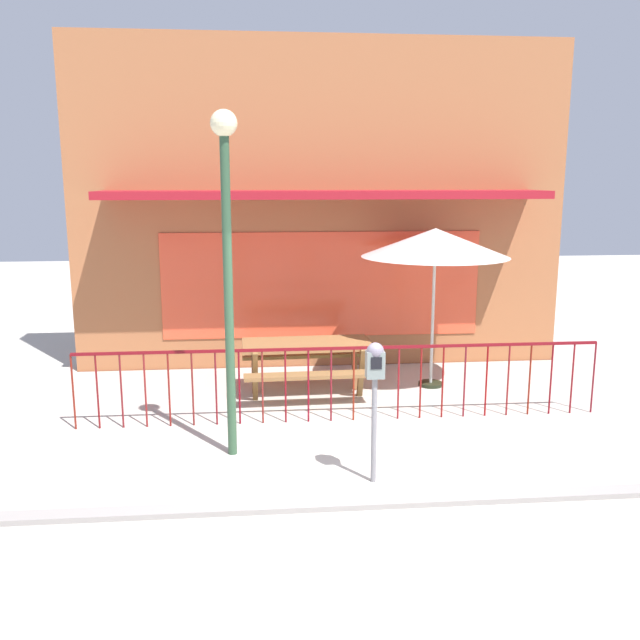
% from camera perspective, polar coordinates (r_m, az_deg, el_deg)
% --- Properties ---
extents(ground, '(40.00, 40.00, 0.00)m').
position_cam_1_polar(ground, '(7.09, 3.87, -13.66)').
color(ground, '#B4ADA2').
extents(pub_storefront, '(7.89, 1.52, 5.19)m').
position_cam_1_polar(pub_storefront, '(11.17, 0.08, 9.40)').
color(pub_storefront, brown).
rests_on(pub_storefront, ground).
extents(patio_fence_front, '(6.65, 0.04, 0.97)m').
position_cam_1_polar(patio_fence_front, '(8.65, 1.89, -4.21)').
color(patio_fence_front, maroon).
rests_on(patio_fence_front, ground).
extents(picnic_table_left, '(1.84, 1.42, 0.79)m').
position_cam_1_polar(picnic_table_left, '(9.70, -1.12, -2.77)').
color(picnic_table_left, brown).
rests_on(picnic_table_left, ground).
extents(patio_umbrella, '(2.13, 2.13, 2.34)m').
position_cam_1_polar(patio_umbrella, '(10.00, 9.57, 6.32)').
color(patio_umbrella, black).
rests_on(patio_umbrella, ground).
extents(parking_meter_near, '(0.18, 0.17, 1.46)m').
position_cam_1_polar(parking_meter_near, '(6.81, 4.59, -4.60)').
color(parking_meter_near, gray).
rests_on(parking_meter_near, ground).
extents(street_lamp, '(0.28, 0.28, 3.73)m').
position_cam_1_polar(street_lamp, '(7.33, -7.76, 7.04)').
color(street_lamp, '#2E4E34').
rests_on(street_lamp, ground).
extents(curb_edge, '(11.05, 0.20, 0.11)m').
position_cam_1_polar(curb_edge, '(6.73, 4.44, -15.11)').
color(curb_edge, gray).
rests_on(curb_edge, ground).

